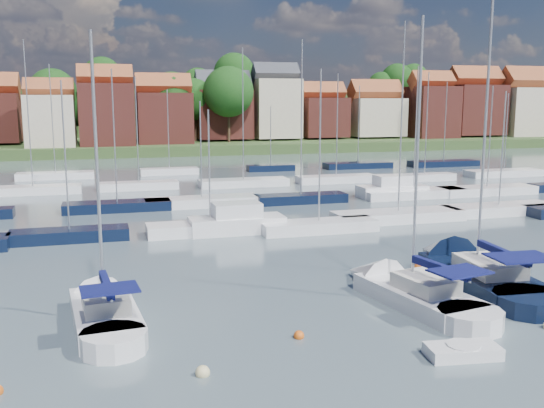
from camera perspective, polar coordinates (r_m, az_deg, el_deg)
name	(u,v)px	position (r m, az deg, el deg)	size (l,w,h in m)	color
ground	(244,191)	(65.34, -2.61, 1.20)	(260.00, 260.00, 0.00)	#414F59
sailboat_left	(103,309)	(28.80, -15.64, -9.52)	(3.53, 10.15, 13.60)	white
sailboat_centre	(402,291)	(31.01, 12.15, -7.99)	(4.71, 11.06, 14.62)	white
sailboat_navy	(465,270)	(35.68, 17.72, -5.90)	(4.46, 13.31, 18.05)	black
tender	(463,351)	(24.86, 17.51, -13.08)	(2.91, 1.64, 0.60)	white
buoy_b	(203,375)	(22.58, -6.54, -15.72)	(0.53, 0.53, 0.53)	beige
buoy_c	(299,338)	(25.61, 2.55, -12.48)	(0.44, 0.44, 0.44)	#D85914
buoy_e	(418,269)	(36.47, 13.55, -5.94)	(0.46, 0.46, 0.46)	#D85914
marina_field	(274,193)	(61.12, 0.17, 1.03)	(79.62, 41.41, 15.93)	white
far_shore_town	(168,121)	(156.58, -9.73, 7.74)	(212.46, 90.00, 22.27)	#324B25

